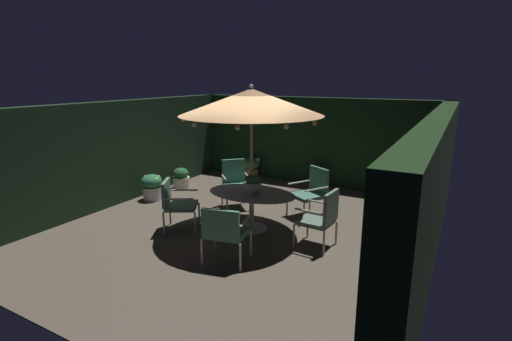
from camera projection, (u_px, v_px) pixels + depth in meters
ground_plane at (242, 226)px, 7.37m from camera, size 6.82×7.51×0.02m
hedge_backdrop_rear at (311, 141)px, 10.16m from camera, size 6.82×0.30×2.30m
hedge_backdrop_left at (119, 152)px, 8.62m from camera, size 0.30×7.51×2.30m
hedge_backdrop_right at (432, 193)px, 5.56m from camera, size 0.30×7.51×2.30m
patio_dining_table at (252, 200)px, 7.04m from camera, size 1.71×1.12×0.74m
patio_umbrella at (251, 102)px, 6.61m from camera, size 2.56×2.56×2.69m
centerpiece_planter at (253, 182)px, 6.82m from camera, size 0.29×0.29×0.41m
patio_chair_north at (235, 180)px, 8.36m from camera, size 0.79×0.79×1.04m
patio_chair_northeast at (176, 201)px, 7.02m from camera, size 0.80×0.80×0.97m
patio_chair_east at (224, 230)px, 5.75m from camera, size 0.75×0.68×0.93m
patio_chair_southeast at (322, 216)px, 6.29m from camera, size 0.62×0.60×1.01m
patio_chair_south at (312, 190)px, 7.74m from camera, size 0.84×0.85×1.02m
potted_plant_back_center at (152, 186)px, 8.86m from camera, size 0.47×0.49×0.61m
potted_plant_back_right at (317, 176)px, 9.80m from camera, size 0.42×0.42×0.59m
potted_plant_left_near at (251, 167)px, 10.80m from camera, size 0.50×0.50×0.60m
potted_plant_right_near at (399, 189)px, 8.64m from camera, size 0.43×0.43×0.66m
potted_plant_right_far at (181, 178)px, 9.84m from camera, size 0.43×0.43×0.53m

